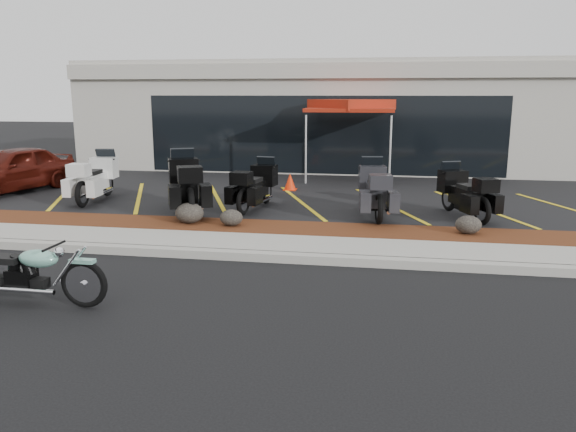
% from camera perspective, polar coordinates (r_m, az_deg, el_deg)
% --- Properties ---
extents(ground, '(90.00, 90.00, 0.00)m').
position_cam_1_polar(ground, '(9.08, -3.81, -6.15)').
color(ground, black).
rests_on(ground, ground).
extents(curb, '(24.00, 0.25, 0.15)m').
position_cam_1_polar(curb, '(9.90, -2.62, -4.11)').
color(curb, gray).
rests_on(curb, ground).
extents(sidewalk, '(24.00, 1.20, 0.15)m').
position_cam_1_polar(sidewalk, '(10.55, -1.82, -3.04)').
color(sidewalk, gray).
rests_on(sidewalk, ground).
extents(mulch_bed, '(24.00, 1.20, 0.16)m').
position_cam_1_polar(mulch_bed, '(11.69, -0.67, -1.48)').
color(mulch_bed, '#3E1F0E').
rests_on(mulch_bed, ground).
extents(upper_lot, '(26.00, 9.60, 0.15)m').
position_cam_1_polar(upper_lot, '(16.93, 2.58, 2.83)').
color(upper_lot, black).
rests_on(upper_lot, ground).
extents(dealership_building, '(18.00, 8.16, 4.00)m').
position_cam_1_polar(dealership_building, '(22.95, 4.57, 10.16)').
color(dealership_building, '#A5A195').
rests_on(dealership_building, ground).
extents(boulder_left, '(0.62, 0.51, 0.44)m').
position_cam_1_polar(boulder_left, '(12.15, -9.99, 0.30)').
color(boulder_left, black).
rests_on(boulder_left, mulch_bed).
extents(boulder_mid, '(0.49, 0.41, 0.34)m').
position_cam_1_polar(boulder_mid, '(11.79, -5.78, -0.16)').
color(boulder_mid, black).
rests_on(boulder_mid, mulch_bed).
extents(boulder_right, '(0.51, 0.43, 0.36)m').
position_cam_1_polar(boulder_right, '(11.63, 17.85, -0.85)').
color(boulder_right, black).
rests_on(boulder_right, mulch_bed).
extents(hero_cruiser, '(2.55, 0.68, 0.90)m').
position_cam_1_polar(hero_cruiser, '(8.12, -20.05, -5.83)').
color(hero_cruiser, '#6DA996').
rests_on(hero_cruiser, ground).
extents(touring_white, '(1.05, 2.27, 1.28)m').
position_cam_1_polar(touring_white, '(15.91, -17.96, 4.23)').
color(touring_white, silver).
rests_on(touring_white, upper_lot).
extents(touring_black_front, '(1.87, 2.62, 1.43)m').
position_cam_1_polar(touring_black_front, '(14.07, -10.59, 3.93)').
color(touring_black_front, black).
rests_on(touring_black_front, upper_lot).
extents(touring_black_mid, '(1.09, 2.15, 1.19)m').
position_cam_1_polar(touring_black_mid, '(14.12, -2.25, 3.68)').
color(touring_black_mid, black).
rests_on(touring_black_mid, upper_lot).
extents(touring_grey, '(1.11, 2.28, 1.28)m').
position_cam_1_polar(touring_grey, '(13.53, 8.47, 3.35)').
color(touring_grey, '#29292D').
rests_on(touring_grey, upper_lot).
extents(touring_black_rear, '(1.46, 2.18, 1.19)m').
position_cam_1_polar(touring_black_rear, '(13.72, 16.10, 2.93)').
color(touring_black_rear, black).
rests_on(touring_black_rear, upper_lot).
extents(parked_car, '(2.41, 4.02, 1.28)m').
position_cam_1_polar(parked_car, '(17.59, -26.35, 4.27)').
color(parked_car, '#3F0E09').
rests_on(parked_car, upper_lot).
extents(traffic_cone, '(0.37, 0.37, 0.48)m').
position_cam_1_polar(traffic_cone, '(16.15, 0.21, 3.52)').
color(traffic_cone, red).
rests_on(traffic_cone, upper_lot).
extents(popup_canopy, '(2.82, 2.82, 2.53)m').
position_cam_1_polar(popup_canopy, '(18.31, 6.41, 10.95)').
color(popup_canopy, silver).
rests_on(popup_canopy, upper_lot).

